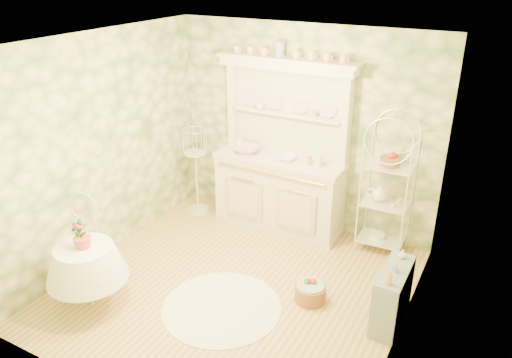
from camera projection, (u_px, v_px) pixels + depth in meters
The scene contains 22 objects.
floor at pixel (235, 287), 5.64m from camera, with size 3.60×3.60×0.00m, color tan.
ceiling at pixel (230, 44), 4.54m from camera, with size 3.60×3.60×0.00m, color white.
wall_left at pixel (102, 149), 5.88m from camera, with size 3.60×3.60×0.00m, color beige.
wall_right at pixel (411, 219), 4.30m from camera, with size 3.60×3.60×0.00m, color beige.
wall_back at pixel (303, 129), 6.53m from camera, with size 3.60×3.60×0.00m, color beige.
wall_front at pixel (106, 267), 3.65m from camera, with size 3.60×3.60×0.00m, color beige.
kitchen_dresser at pixel (280, 148), 6.48m from camera, with size 1.87×0.61×2.29m, color silver.
bakers_rack at pixel (388, 181), 6.00m from camera, with size 0.59×0.42×1.91m, color white.
side_shelf at pixel (392, 295), 5.01m from camera, with size 0.28×0.74×0.64m, color #808BA2.
round_table at pixel (89, 280), 5.25m from camera, with size 0.58×0.58×0.63m, color white.
cafe_chair at pixel (77, 248), 5.67m from camera, with size 0.35×0.35×0.78m, color white.
birdcage_stand at pixel (196, 165), 7.05m from camera, with size 0.34×0.34×1.46m, color white.
floor_basket at pixel (310, 292), 5.40m from camera, with size 0.32×0.32×0.21m, color #9A643E.
lace_rug at pixel (222, 307), 5.32m from camera, with size 1.28×1.28×0.01m, color white.
bowl_floral at pixel (247, 152), 6.71m from camera, with size 0.34×0.34×0.08m, color white.
bowl_white at pixel (287, 159), 6.46m from camera, with size 0.22×0.22×0.07m, color white.
cup_left at pixel (260, 107), 6.58m from camera, with size 0.12×0.12×0.09m, color white.
cup_right at pixel (314, 115), 6.25m from camera, with size 0.09×0.09×0.08m, color white.
potted_geranium at pixel (80, 235), 5.04m from camera, with size 0.16×0.11×0.31m, color #3F7238.
bottle_amber at pixel (390, 278), 4.65m from camera, with size 0.06×0.06×0.15m, color gold.
bottle_blue at pixel (395, 268), 4.85m from camera, with size 0.04×0.04×0.10m, color #7C97C3.
bottle_glass at pixel (402, 255), 5.07m from camera, with size 0.08×0.08×0.10m, color silver.
Camera 1 is at (2.43, -3.96, 3.43)m, focal length 35.00 mm.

